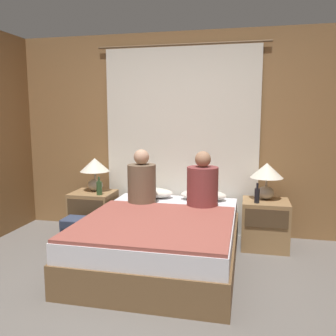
{
  "coord_description": "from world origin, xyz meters",
  "views": [
    {
      "loc": [
        0.81,
        -2.45,
        1.5
      ],
      "look_at": [
        0.0,
        1.2,
        0.94
      ],
      "focal_mm": 38.0,
      "sensor_mm": 36.0,
      "label": 1
    }
  ],
  "objects_px": {
    "nightstand_left": "(94,213)",
    "nightstand_right": "(265,224)",
    "beer_bottle_on_right_stand": "(257,195)",
    "lamp_right": "(267,175)",
    "bed": "(162,240)",
    "lamp_left": "(95,169)",
    "backpack_on_floor": "(79,231)",
    "person_left_in_bed": "(142,182)",
    "person_right_in_bed": "(203,185)",
    "pillow_left": "(151,193)",
    "pillow_right": "(203,195)",
    "beer_bottle_on_left_stand": "(99,188)"
  },
  "relations": [
    {
      "from": "person_right_in_bed",
      "to": "nightstand_right",
      "type": "bearing_deg",
      "value": 17.31
    },
    {
      "from": "person_right_in_bed",
      "to": "beer_bottle_on_left_stand",
      "type": "distance_m",
      "value": 1.26
    },
    {
      "from": "person_right_in_bed",
      "to": "person_left_in_bed",
      "type": "bearing_deg",
      "value": 180.0
    },
    {
      "from": "pillow_left",
      "to": "beer_bottle_on_right_stand",
      "type": "bearing_deg",
      "value": -10.79
    },
    {
      "from": "bed",
      "to": "nightstand_left",
      "type": "height_order",
      "value": "nightstand_left"
    },
    {
      "from": "person_left_in_bed",
      "to": "bed",
      "type": "bearing_deg",
      "value": -52.5
    },
    {
      "from": "bed",
      "to": "nightstand_right",
      "type": "distance_m",
      "value": 1.23
    },
    {
      "from": "bed",
      "to": "lamp_right",
      "type": "relative_size",
      "value": 4.62
    },
    {
      "from": "nightstand_right",
      "to": "beer_bottle_on_left_stand",
      "type": "bearing_deg",
      "value": -176.45
    },
    {
      "from": "nightstand_left",
      "to": "nightstand_right",
      "type": "xyz_separation_m",
      "value": [
        2.08,
        0.0,
        0.0
      ]
    },
    {
      "from": "bed",
      "to": "nightstand_left",
      "type": "bearing_deg",
      "value": 147.74
    },
    {
      "from": "pillow_left",
      "to": "person_left_in_bed",
      "type": "bearing_deg",
      "value": -92.68
    },
    {
      "from": "pillow_right",
      "to": "backpack_on_floor",
      "type": "height_order",
      "value": "pillow_right"
    },
    {
      "from": "person_right_in_bed",
      "to": "lamp_right",
      "type": "bearing_deg",
      "value": 23.33
    },
    {
      "from": "nightstand_right",
      "to": "lamp_left",
      "type": "height_order",
      "value": "lamp_left"
    },
    {
      "from": "bed",
      "to": "nightstand_left",
      "type": "distance_m",
      "value": 1.23
    },
    {
      "from": "nightstand_right",
      "to": "backpack_on_floor",
      "type": "xyz_separation_m",
      "value": [
        -2.05,
        -0.48,
        -0.08
      ]
    },
    {
      "from": "beer_bottle_on_left_stand",
      "to": "backpack_on_floor",
      "type": "relative_size",
      "value": 0.63
    },
    {
      "from": "person_left_in_bed",
      "to": "beer_bottle_on_left_stand",
      "type": "relative_size",
      "value": 2.85
    },
    {
      "from": "person_left_in_bed",
      "to": "person_right_in_bed",
      "type": "bearing_deg",
      "value": 0.0
    },
    {
      "from": "nightstand_right",
      "to": "beer_bottle_on_right_stand",
      "type": "xyz_separation_m",
      "value": [
        -0.1,
        -0.12,
        0.36
      ]
    },
    {
      "from": "nightstand_right",
      "to": "person_right_in_bed",
      "type": "bearing_deg",
      "value": -162.69
    },
    {
      "from": "lamp_right",
      "to": "backpack_on_floor",
      "type": "xyz_separation_m",
      "value": [
        -2.05,
        -0.56,
        -0.63
      ]
    },
    {
      "from": "pillow_left",
      "to": "bed",
      "type": "bearing_deg",
      "value": -67.38
    },
    {
      "from": "pillow_right",
      "to": "backpack_on_floor",
      "type": "distance_m",
      "value": 1.5
    },
    {
      "from": "person_left_in_bed",
      "to": "person_right_in_bed",
      "type": "distance_m",
      "value": 0.69
    },
    {
      "from": "person_left_in_bed",
      "to": "pillow_left",
      "type": "bearing_deg",
      "value": 87.32
    },
    {
      "from": "nightstand_right",
      "to": "pillow_right",
      "type": "distance_m",
      "value": 0.78
    },
    {
      "from": "pillow_right",
      "to": "beer_bottle_on_left_stand",
      "type": "xyz_separation_m",
      "value": [
        -1.23,
        -0.24,
        0.08
      ]
    },
    {
      "from": "lamp_left",
      "to": "backpack_on_floor",
      "type": "distance_m",
      "value": 0.85
    },
    {
      "from": "nightstand_left",
      "to": "beer_bottle_on_right_stand",
      "type": "height_order",
      "value": "beer_bottle_on_right_stand"
    },
    {
      "from": "nightstand_left",
      "to": "beer_bottle_on_right_stand",
      "type": "bearing_deg",
      "value": -3.48
    },
    {
      "from": "bed",
      "to": "pillow_left",
      "type": "height_order",
      "value": "pillow_left"
    },
    {
      "from": "lamp_left",
      "to": "pillow_left",
      "type": "xyz_separation_m",
      "value": [
        0.72,
        0.04,
        -0.28
      ]
    },
    {
      "from": "nightstand_left",
      "to": "backpack_on_floor",
      "type": "height_order",
      "value": "nightstand_left"
    },
    {
      "from": "bed",
      "to": "beer_bottle_on_right_stand",
      "type": "relative_size",
      "value": 8.66
    },
    {
      "from": "beer_bottle_on_right_stand",
      "to": "lamp_right",
      "type": "bearing_deg",
      "value": 63.05
    },
    {
      "from": "bed",
      "to": "person_left_in_bed",
      "type": "xyz_separation_m",
      "value": [
        -0.34,
        0.44,
        0.5
      ]
    },
    {
      "from": "beer_bottle_on_left_stand",
      "to": "nightstand_right",
      "type": "bearing_deg",
      "value": 3.55
    },
    {
      "from": "lamp_left",
      "to": "beer_bottle_on_left_stand",
      "type": "relative_size",
      "value": 1.89
    },
    {
      "from": "lamp_right",
      "to": "pillow_left",
      "type": "bearing_deg",
      "value": 178.42
    },
    {
      "from": "lamp_left",
      "to": "person_left_in_bed",
      "type": "bearing_deg",
      "value": -22.94
    },
    {
      "from": "nightstand_left",
      "to": "person_right_in_bed",
      "type": "xyz_separation_m",
      "value": [
        1.39,
        -0.21,
        0.47
      ]
    },
    {
      "from": "pillow_left",
      "to": "beer_bottle_on_right_stand",
      "type": "xyz_separation_m",
      "value": [
        1.26,
        -0.24,
        0.09
      ]
    },
    {
      "from": "nightstand_right",
      "to": "lamp_left",
      "type": "distance_m",
      "value": 2.16
    },
    {
      "from": "pillow_left",
      "to": "person_left_in_bed",
      "type": "xyz_separation_m",
      "value": [
        -0.02,
        -0.33,
        0.2
      ]
    },
    {
      "from": "pillow_left",
      "to": "person_right_in_bed",
      "type": "height_order",
      "value": "person_right_in_bed"
    },
    {
      "from": "lamp_right",
      "to": "person_left_in_bed",
      "type": "bearing_deg",
      "value": -167.86
    },
    {
      "from": "nightstand_right",
      "to": "pillow_left",
      "type": "relative_size",
      "value": 0.99
    },
    {
      "from": "nightstand_right",
      "to": "pillow_left",
      "type": "distance_m",
      "value": 1.4
    }
  ]
}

